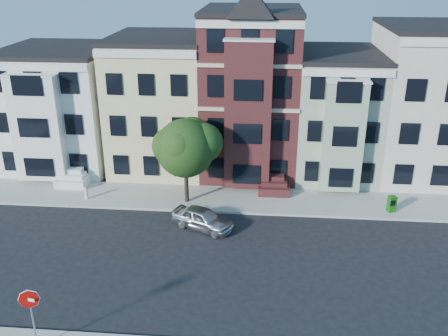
# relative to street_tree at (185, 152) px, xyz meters

# --- Properties ---
(ground) EXTENTS (120.00, 120.00, 0.00)m
(ground) POSITION_rel_street_tree_xyz_m (4.00, -7.37, -3.75)
(ground) COLOR black
(far_sidewalk) EXTENTS (60.00, 4.00, 0.15)m
(far_sidewalk) POSITION_rel_street_tree_xyz_m (4.00, 0.63, -3.67)
(far_sidewalk) COLOR #9E9B93
(far_sidewalk) RESTS_ON ground
(house_white) EXTENTS (8.00, 9.00, 9.00)m
(house_white) POSITION_rel_street_tree_xyz_m (-11.00, 7.13, 0.75)
(house_white) COLOR white
(house_white) RESTS_ON ground
(house_yellow) EXTENTS (7.00, 9.00, 10.00)m
(house_yellow) POSITION_rel_street_tree_xyz_m (-3.00, 7.13, 1.25)
(house_yellow) COLOR beige
(house_yellow) RESTS_ON ground
(house_brown) EXTENTS (7.00, 9.00, 12.00)m
(house_brown) POSITION_rel_street_tree_xyz_m (4.00, 7.13, 2.25)
(house_brown) COLOR #411A1A
(house_brown) RESTS_ON ground
(house_green) EXTENTS (6.00, 9.00, 9.00)m
(house_green) POSITION_rel_street_tree_xyz_m (10.50, 7.13, 0.75)
(house_green) COLOR #98AB8F
(house_green) RESTS_ON ground
(house_cream) EXTENTS (8.00, 9.00, 11.00)m
(house_cream) POSITION_rel_street_tree_xyz_m (17.50, 7.13, 1.75)
(house_cream) COLOR beige
(house_cream) RESTS_ON ground
(street_tree) EXTENTS (6.21, 6.21, 7.20)m
(street_tree) POSITION_rel_street_tree_xyz_m (0.00, 0.00, 0.00)
(street_tree) COLOR #2E511E
(street_tree) RESTS_ON far_sidewalk
(parked_car) EXTENTS (4.27, 3.12, 1.35)m
(parked_car) POSITION_rel_street_tree_xyz_m (1.52, -3.35, -3.07)
(parked_car) COLOR #A9ACB1
(parked_car) RESTS_ON ground
(newspaper_box) EXTENTS (0.60, 0.57, 1.09)m
(newspaper_box) POSITION_rel_street_tree_xyz_m (13.63, -0.34, -3.05)
(newspaper_box) COLOR #15620F
(newspaper_box) RESTS_ON far_sidewalk
(fire_hydrant) EXTENTS (0.31, 0.31, 0.70)m
(fire_hydrant) POSITION_rel_street_tree_xyz_m (-6.97, -0.27, -3.25)
(fire_hydrant) COLOR silver
(fire_hydrant) RESTS_ON far_sidewalk
(stop_sign) EXTENTS (0.91, 0.24, 3.29)m
(stop_sign) POSITION_rel_street_tree_xyz_m (-4.20, -14.41, -1.95)
(stop_sign) COLOR #A10906
(stop_sign) RESTS_ON near_sidewalk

